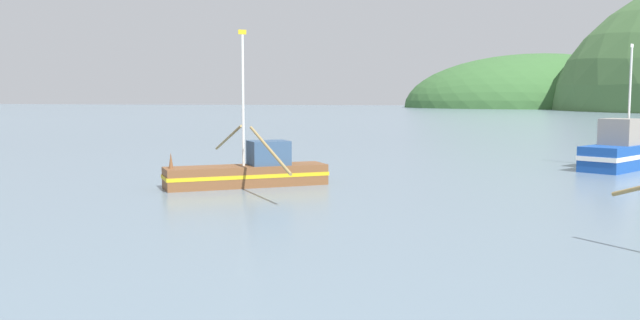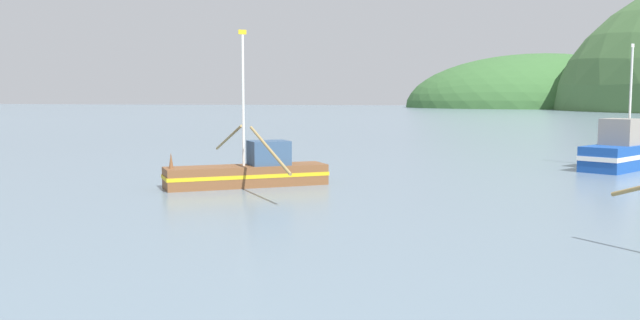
% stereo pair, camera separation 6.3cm
% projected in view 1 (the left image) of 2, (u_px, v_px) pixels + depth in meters
% --- Properties ---
extents(hill_mid_left, '(96.21, 76.97, 39.02)m').
position_uv_depth(hill_mid_left, '(536.00, 108.00, 240.22)').
color(hill_mid_left, '#386633').
rests_on(hill_mid_left, ground).
extents(fishing_boat_brown, '(7.49, 10.27, 6.93)m').
position_uv_depth(fishing_boat_brown, '(250.00, 171.00, 29.53)').
color(fishing_boat_brown, brown).
rests_on(fishing_boat_brown, ground).
extents(fishing_boat_blue, '(6.32, 8.50, 6.92)m').
position_uv_depth(fishing_boat_blue, '(628.00, 152.00, 37.02)').
color(fishing_boat_blue, '#19479E').
rests_on(fishing_boat_blue, ground).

